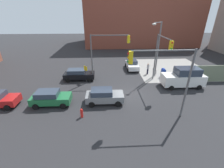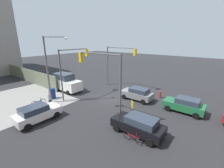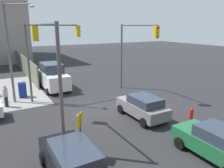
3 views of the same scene
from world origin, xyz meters
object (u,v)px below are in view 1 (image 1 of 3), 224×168
at_px(traffic_signal_ne_corner, 161,51).
at_px(van_white_delivery, 184,78).
at_px(fire_hydrant, 82,113).
at_px(traffic_signal_nw_corner, 106,49).
at_px(hatchback_white, 132,64).
at_px(mailbox_blue, 163,73).
at_px(traffic_signal_se_corner, 166,71).
at_px(street_lamp_corner, 158,46).
at_px(sedan_black, 79,74).
at_px(bicycle_leaning_on_fence, 155,70).
at_px(bicycle_at_crosswalk, 79,74).
at_px(sedan_gray, 104,96).
at_px(smokestack, 220,15).
at_px(hatchback_green, 50,98).
at_px(pedestrian_crossing, 148,69).

relative_size(traffic_signal_ne_corner, van_white_delivery, 1.20).
height_order(fire_hydrant, van_white_delivery, van_white_delivery).
distance_m(traffic_signal_nw_corner, hatchback_white, 7.44).
height_order(mailbox_blue, fire_hydrant, mailbox_blue).
bearing_deg(traffic_signal_se_corner, traffic_signal_ne_corner, 73.69).
bearing_deg(van_white_delivery, street_lamp_corner, 126.43).
height_order(sedan_black, bicycle_leaning_on_fence, sedan_black).
xyz_separation_m(traffic_signal_nw_corner, bicycle_at_crosswalk, (-4.36, 1.50, -4.28)).
height_order(traffic_signal_nw_corner, fire_hydrant, traffic_signal_nw_corner).
bearing_deg(sedan_gray, street_lamp_corner, 42.68).
bearing_deg(hatchback_white, fire_hydrant, -118.12).
height_order(traffic_signal_nw_corner, sedan_black, traffic_signal_nw_corner).
bearing_deg(fire_hydrant, hatchback_white, 61.88).
height_order(traffic_signal_se_corner, hatchback_white, traffic_signal_se_corner).
distance_m(fire_hydrant, bicycle_at_crosswalk, 10.36).
distance_m(smokestack, van_white_delivery, 37.32).
height_order(traffic_signal_nw_corner, hatchback_green, traffic_signal_nw_corner).
distance_m(traffic_signal_ne_corner, hatchback_green, 14.36).
distance_m(hatchback_white, bicycle_at_crosswalk, 9.39).
relative_size(hatchback_green, hatchback_white, 0.99).
distance_m(traffic_signal_nw_corner, bicycle_at_crosswalk, 6.29).
xyz_separation_m(sedan_gray, bicycle_at_crosswalk, (-3.93, 7.70, -0.50)).
distance_m(smokestack, pedestrian_crossing, 36.48).
height_order(traffic_signal_ne_corner, sedan_black, traffic_signal_ne_corner).
xyz_separation_m(mailbox_blue, sedan_gray, (-9.07, -6.70, 0.08)).
bearing_deg(hatchback_green, van_white_delivery, 12.50).
bearing_deg(smokestack, fire_hydrant, -136.50).
bearing_deg(smokestack, sedan_gray, -136.94).
xyz_separation_m(traffic_signal_nw_corner, hatchback_white, (4.52, 4.54, -3.78)).
distance_m(hatchback_white, van_white_delivery, 9.18).
bearing_deg(sedan_black, traffic_signal_se_corner, -45.97).
bearing_deg(traffic_signal_nw_corner, hatchback_green, -134.27).
relative_size(mailbox_blue, hatchback_white, 0.34).
bearing_deg(bicycle_leaning_on_fence, mailbox_blue, -74.72).
bearing_deg(hatchback_white, street_lamp_corner, -50.63).
bearing_deg(fire_hydrant, traffic_signal_se_corner, -2.32).
distance_m(van_white_delivery, bicycle_at_crosswalk, 15.13).
bearing_deg(sedan_black, hatchback_white, 26.14).
distance_m(mailbox_blue, pedestrian_crossing, 2.51).
relative_size(hatchback_green, van_white_delivery, 0.76).
distance_m(van_white_delivery, pedestrian_crossing, 5.87).
bearing_deg(bicycle_at_crosswalk, bicycle_leaning_on_fence, 5.51).
bearing_deg(hatchback_green, bicycle_leaning_on_fence, 32.39).
xyz_separation_m(mailbox_blue, sedan_black, (-12.79, -0.21, 0.08)).
distance_m(traffic_signal_ne_corner, mailbox_blue, 4.77).
bearing_deg(bicycle_at_crosswalk, hatchback_green, -102.97).
distance_m(smokestack, sedan_gray, 47.06).
height_order(traffic_signal_ne_corner, hatchback_white, traffic_signal_ne_corner).
bearing_deg(bicycle_leaning_on_fence, bicycle_at_crosswalk, -174.49).
bearing_deg(pedestrian_crossing, smokestack, 69.32).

